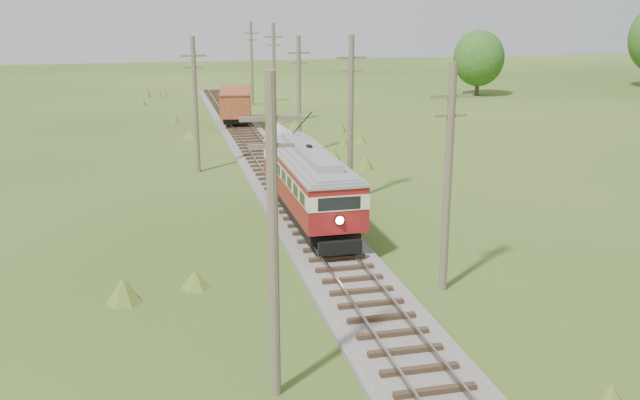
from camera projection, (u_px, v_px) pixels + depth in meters
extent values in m
cube|color=#605B54|center=(283.00, 188.00, 41.58)|extent=(3.60, 96.00, 0.25)
cube|color=#726659|center=(271.00, 183.00, 41.33)|extent=(0.08, 96.00, 0.17)
cube|color=#726659|center=(295.00, 182.00, 41.64)|extent=(0.08, 96.00, 0.17)
cube|color=#2D2116|center=(283.00, 185.00, 41.52)|extent=(2.40, 96.00, 0.16)
cube|color=black|center=(309.00, 208.00, 34.60)|extent=(2.28, 10.19, 0.41)
cube|color=maroon|center=(309.00, 190.00, 34.35)|extent=(2.67, 11.08, 1.01)
cube|color=beige|center=(309.00, 173.00, 34.13)|extent=(2.70, 11.14, 0.65)
cube|color=black|center=(309.00, 173.00, 34.13)|extent=(2.72, 10.64, 0.51)
cube|color=maroon|center=(309.00, 164.00, 34.01)|extent=(2.67, 11.08, 0.28)
cube|color=gray|center=(309.00, 157.00, 33.93)|extent=(2.72, 11.19, 0.35)
cube|color=gray|center=(309.00, 151.00, 33.84)|extent=(1.23, 8.30, 0.37)
sphere|color=#FFF2BF|center=(340.00, 220.00, 29.06)|extent=(0.33, 0.33, 0.33)
cylinder|color=black|center=(302.00, 124.00, 35.12)|extent=(0.09, 4.29, 1.78)
cylinder|color=black|center=(315.00, 237.00, 30.54)|extent=(0.12, 0.74, 0.74)
cylinder|color=black|center=(346.00, 234.00, 30.85)|extent=(0.12, 0.74, 0.74)
cylinder|color=black|center=(280.00, 189.00, 38.38)|extent=(0.12, 0.74, 0.74)
cylinder|color=black|center=(305.00, 187.00, 38.69)|extent=(0.12, 0.74, 0.74)
cube|color=black|center=(236.00, 115.00, 63.40)|extent=(2.94, 7.21, 0.49)
cube|color=maroon|center=(236.00, 102.00, 63.08)|extent=(3.54, 8.05, 1.95)
cube|color=maroon|center=(235.00, 90.00, 62.80)|extent=(3.61, 8.21, 0.12)
cylinder|color=black|center=(227.00, 119.00, 61.08)|extent=(0.22, 0.79, 0.78)
cylinder|color=black|center=(244.00, 119.00, 61.22)|extent=(0.22, 0.79, 0.78)
cylinder|color=black|center=(229.00, 111.00, 65.56)|extent=(0.22, 0.79, 0.78)
cylinder|color=black|center=(245.00, 111.00, 65.70)|extent=(0.22, 0.79, 0.78)
cone|color=gray|center=(279.00, 129.00, 58.52)|extent=(2.91, 2.91, 1.09)
cone|color=gray|center=(290.00, 133.00, 57.88)|extent=(1.64, 1.64, 0.64)
cylinder|color=brown|center=(448.00, 181.00, 26.17)|extent=(0.30, 0.30, 8.60)
cube|color=brown|center=(452.00, 96.00, 25.34)|extent=(1.60, 0.12, 0.12)
cube|color=brown|center=(451.00, 116.00, 25.52)|extent=(1.20, 0.10, 0.10)
cylinder|color=brown|center=(351.00, 120.00, 38.29)|extent=(0.30, 0.30, 9.00)
cube|color=brown|center=(351.00, 58.00, 37.40)|extent=(1.60, 0.12, 0.12)
cube|color=brown|center=(351.00, 71.00, 37.59)|extent=(1.20, 0.10, 0.10)
cylinder|color=brown|center=(299.00, 96.00, 50.52)|extent=(0.30, 0.30, 8.40)
cube|color=brown|center=(299.00, 53.00, 49.72)|extent=(1.60, 0.12, 0.12)
cube|color=brown|center=(299.00, 63.00, 49.90)|extent=(1.20, 0.10, 0.10)
cylinder|color=brown|center=(274.00, 75.00, 62.74)|extent=(0.30, 0.30, 8.90)
cube|color=brown|center=(273.00, 37.00, 61.87)|extent=(1.60, 0.12, 0.12)
cube|color=brown|center=(274.00, 45.00, 62.05)|extent=(1.20, 0.10, 0.10)
cylinder|color=brown|center=(252.00, 64.00, 74.92)|extent=(0.30, 0.30, 8.70)
cube|color=brown|center=(251.00, 33.00, 74.07)|extent=(1.60, 0.12, 0.12)
cube|color=brown|center=(251.00, 40.00, 74.26)|extent=(1.20, 0.10, 0.10)
cylinder|color=brown|center=(273.00, 242.00, 18.85)|extent=(0.30, 0.30, 9.00)
cube|color=brown|center=(271.00, 118.00, 17.96)|extent=(1.60, 0.12, 0.12)
cube|color=brown|center=(271.00, 146.00, 18.15)|extent=(1.20, 0.10, 0.10)
cylinder|color=brown|center=(196.00, 106.00, 45.10)|extent=(0.30, 0.30, 8.60)
cube|color=brown|center=(193.00, 56.00, 44.27)|extent=(1.60, 0.12, 0.12)
cube|color=brown|center=(194.00, 67.00, 44.46)|extent=(1.20, 0.10, 0.10)
cylinder|color=#38281C|center=(477.00, 85.00, 83.48)|extent=(0.50, 0.50, 2.52)
ellipsoid|color=#1B4F17|center=(479.00, 58.00, 82.66)|extent=(5.88, 5.88, 6.47)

